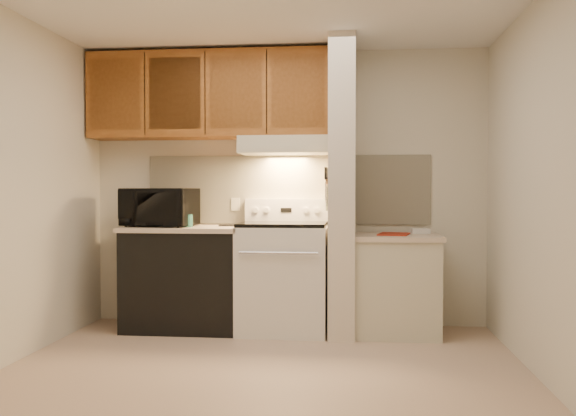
# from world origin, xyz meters

# --- Properties ---
(floor) EXTENTS (3.60, 3.60, 0.00)m
(floor) POSITION_xyz_m (0.00, 0.00, 0.00)
(floor) COLOR tan
(floor) RESTS_ON ground
(ceiling) EXTENTS (3.60, 3.60, 0.00)m
(ceiling) POSITION_xyz_m (0.00, 0.00, 2.50)
(ceiling) COLOR white
(ceiling) RESTS_ON wall_back
(wall_back) EXTENTS (3.60, 2.50, 0.02)m
(wall_back) POSITION_xyz_m (0.00, 1.50, 1.25)
(wall_back) COLOR beige
(wall_back) RESTS_ON floor
(wall_left) EXTENTS (0.02, 3.00, 2.50)m
(wall_left) POSITION_xyz_m (-1.80, 0.00, 1.25)
(wall_left) COLOR beige
(wall_left) RESTS_ON floor
(wall_right) EXTENTS (0.02, 3.00, 2.50)m
(wall_right) POSITION_xyz_m (1.80, 0.00, 1.25)
(wall_right) COLOR beige
(wall_right) RESTS_ON floor
(backsplash) EXTENTS (2.60, 0.02, 0.63)m
(backsplash) POSITION_xyz_m (0.00, 1.49, 1.24)
(backsplash) COLOR #F6EECD
(backsplash) RESTS_ON wall_back
(range_body) EXTENTS (0.76, 0.65, 0.92)m
(range_body) POSITION_xyz_m (0.00, 1.16, 0.46)
(range_body) COLOR silver
(range_body) RESTS_ON floor
(oven_window) EXTENTS (0.50, 0.01, 0.30)m
(oven_window) POSITION_xyz_m (0.00, 0.84, 0.50)
(oven_window) COLOR black
(oven_window) RESTS_ON range_body
(oven_handle) EXTENTS (0.65, 0.02, 0.02)m
(oven_handle) POSITION_xyz_m (0.00, 0.80, 0.72)
(oven_handle) COLOR silver
(oven_handle) RESTS_ON range_body
(cooktop) EXTENTS (0.74, 0.64, 0.03)m
(cooktop) POSITION_xyz_m (0.00, 1.16, 0.94)
(cooktop) COLOR black
(cooktop) RESTS_ON range_body
(range_backguard) EXTENTS (0.76, 0.08, 0.20)m
(range_backguard) POSITION_xyz_m (0.00, 1.44, 1.05)
(range_backguard) COLOR silver
(range_backguard) RESTS_ON range_body
(range_display) EXTENTS (0.10, 0.01, 0.04)m
(range_display) POSITION_xyz_m (0.00, 1.40, 1.05)
(range_display) COLOR black
(range_display) RESTS_ON range_backguard
(range_knob_left_outer) EXTENTS (0.05, 0.02, 0.05)m
(range_knob_left_outer) POSITION_xyz_m (-0.28, 1.40, 1.05)
(range_knob_left_outer) COLOR silver
(range_knob_left_outer) RESTS_ON range_backguard
(range_knob_left_inner) EXTENTS (0.05, 0.02, 0.05)m
(range_knob_left_inner) POSITION_xyz_m (-0.18, 1.40, 1.05)
(range_knob_left_inner) COLOR silver
(range_knob_left_inner) RESTS_ON range_backguard
(range_knob_right_inner) EXTENTS (0.05, 0.02, 0.05)m
(range_knob_right_inner) POSITION_xyz_m (0.18, 1.40, 1.05)
(range_knob_right_inner) COLOR silver
(range_knob_right_inner) RESTS_ON range_backguard
(range_knob_right_outer) EXTENTS (0.05, 0.02, 0.05)m
(range_knob_right_outer) POSITION_xyz_m (0.28, 1.40, 1.05)
(range_knob_right_outer) COLOR silver
(range_knob_right_outer) RESTS_ON range_backguard
(dishwasher_front) EXTENTS (1.00, 0.63, 0.87)m
(dishwasher_front) POSITION_xyz_m (-0.88, 1.17, 0.43)
(dishwasher_front) COLOR black
(dishwasher_front) RESTS_ON floor
(left_countertop) EXTENTS (1.04, 0.67, 0.04)m
(left_countertop) POSITION_xyz_m (-0.88, 1.17, 0.89)
(left_countertop) COLOR beige
(left_countertop) RESTS_ON dishwasher_front
(spoon_rest) EXTENTS (0.20, 0.08, 0.01)m
(spoon_rest) POSITION_xyz_m (-0.48, 1.22, 0.92)
(spoon_rest) COLOR black
(spoon_rest) RESTS_ON left_countertop
(teal_jar) EXTENTS (0.12, 0.12, 0.11)m
(teal_jar) POSITION_xyz_m (-0.83, 1.06, 0.97)
(teal_jar) COLOR #276052
(teal_jar) RESTS_ON left_countertop
(outlet) EXTENTS (0.08, 0.01, 0.12)m
(outlet) POSITION_xyz_m (-0.48, 1.48, 1.10)
(outlet) COLOR beige
(outlet) RESTS_ON backsplash
(microwave) EXTENTS (0.65, 0.48, 0.34)m
(microwave) POSITION_xyz_m (-1.10, 1.15, 1.08)
(microwave) COLOR black
(microwave) RESTS_ON left_countertop
(partition_pillar) EXTENTS (0.22, 0.70, 2.50)m
(partition_pillar) POSITION_xyz_m (0.51, 1.15, 1.25)
(partition_pillar) COLOR beige
(partition_pillar) RESTS_ON floor
(pillar_trim) EXTENTS (0.01, 0.70, 0.04)m
(pillar_trim) POSITION_xyz_m (0.39, 1.15, 1.30)
(pillar_trim) COLOR #965723
(pillar_trim) RESTS_ON partition_pillar
(knife_strip) EXTENTS (0.02, 0.42, 0.04)m
(knife_strip) POSITION_xyz_m (0.39, 1.10, 1.32)
(knife_strip) COLOR black
(knife_strip) RESTS_ON partition_pillar
(knife_blade_a) EXTENTS (0.01, 0.03, 0.16)m
(knife_blade_a) POSITION_xyz_m (0.38, 0.94, 1.22)
(knife_blade_a) COLOR silver
(knife_blade_a) RESTS_ON knife_strip
(knife_handle_a) EXTENTS (0.02, 0.02, 0.10)m
(knife_handle_a) POSITION_xyz_m (0.38, 0.95, 1.37)
(knife_handle_a) COLOR black
(knife_handle_a) RESTS_ON knife_strip
(knife_blade_b) EXTENTS (0.01, 0.04, 0.18)m
(knife_blade_b) POSITION_xyz_m (0.38, 1.02, 1.21)
(knife_blade_b) COLOR silver
(knife_blade_b) RESTS_ON knife_strip
(knife_handle_b) EXTENTS (0.02, 0.02, 0.10)m
(knife_handle_b) POSITION_xyz_m (0.38, 1.01, 1.37)
(knife_handle_b) COLOR black
(knife_handle_b) RESTS_ON knife_strip
(knife_blade_c) EXTENTS (0.01, 0.04, 0.20)m
(knife_blade_c) POSITION_xyz_m (0.38, 1.09, 1.20)
(knife_blade_c) COLOR silver
(knife_blade_c) RESTS_ON knife_strip
(knife_handle_c) EXTENTS (0.02, 0.02, 0.10)m
(knife_handle_c) POSITION_xyz_m (0.38, 1.11, 1.37)
(knife_handle_c) COLOR black
(knife_handle_c) RESTS_ON knife_strip
(knife_blade_d) EXTENTS (0.01, 0.04, 0.16)m
(knife_blade_d) POSITION_xyz_m (0.38, 1.18, 1.22)
(knife_blade_d) COLOR silver
(knife_blade_d) RESTS_ON knife_strip
(knife_handle_d) EXTENTS (0.02, 0.02, 0.10)m
(knife_handle_d) POSITION_xyz_m (0.38, 1.19, 1.37)
(knife_handle_d) COLOR black
(knife_handle_d) RESTS_ON knife_strip
(knife_blade_e) EXTENTS (0.01, 0.04, 0.18)m
(knife_blade_e) POSITION_xyz_m (0.38, 1.26, 1.21)
(knife_blade_e) COLOR silver
(knife_blade_e) RESTS_ON knife_strip
(knife_handle_e) EXTENTS (0.02, 0.02, 0.10)m
(knife_handle_e) POSITION_xyz_m (0.38, 1.26, 1.37)
(knife_handle_e) COLOR black
(knife_handle_e) RESTS_ON knife_strip
(oven_mitt) EXTENTS (0.03, 0.09, 0.22)m
(oven_mitt) POSITION_xyz_m (0.38, 1.32, 1.16)
(oven_mitt) COLOR slate
(oven_mitt) RESTS_ON partition_pillar
(right_cab_base) EXTENTS (0.70, 0.60, 0.81)m
(right_cab_base) POSITION_xyz_m (0.97, 1.15, 0.40)
(right_cab_base) COLOR beige
(right_cab_base) RESTS_ON floor
(right_countertop) EXTENTS (0.74, 0.64, 0.04)m
(right_countertop) POSITION_xyz_m (0.97, 1.15, 0.83)
(right_countertop) COLOR beige
(right_countertop) RESTS_ON right_cab_base
(red_folder) EXTENTS (0.30, 0.37, 0.01)m
(red_folder) POSITION_xyz_m (0.95, 1.15, 0.86)
(red_folder) COLOR maroon
(red_folder) RESTS_ON right_countertop
(white_box) EXTENTS (0.17, 0.13, 0.04)m
(white_box) POSITION_xyz_m (1.19, 1.33, 0.87)
(white_box) COLOR white
(white_box) RESTS_ON right_countertop
(range_hood) EXTENTS (0.78, 0.44, 0.15)m
(range_hood) POSITION_xyz_m (0.00, 1.28, 1.62)
(range_hood) COLOR beige
(range_hood) RESTS_ON upper_cabinets
(hood_lip) EXTENTS (0.78, 0.04, 0.06)m
(hood_lip) POSITION_xyz_m (0.00, 1.07, 1.58)
(hood_lip) COLOR beige
(hood_lip) RESTS_ON range_hood
(upper_cabinets) EXTENTS (2.18, 0.33, 0.77)m
(upper_cabinets) POSITION_xyz_m (-0.69, 1.32, 2.08)
(upper_cabinets) COLOR #965723
(upper_cabinets) RESTS_ON wall_back
(cab_door_a) EXTENTS (0.46, 0.01, 0.63)m
(cab_door_a) POSITION_xyz_m (-1.51, 1.17, 2.08)
(cab_door_a) COLOR #965723
(cab_door_a) RESTS_ON upper_cabinets
(cab_gap_a) EXTENTS (0.01, 0.01, 0.73)m
(cab_gap_a) POSITION_xyz_m (-1.23, 1.16, 2.08)
(cab_gap_a) COLOR black
(cab_gap_a) RESTS_ON upper_cabinets
(cab_door_b) EXTENTS (0.46, 0.01, 0.63)m
(cab_door_b) POSITION_xyz_m (-0.96, 1.17, 2.08)
(cab_door_b) COLOR #965723
(cab_door_b) RESTS_ON upper_cabinets
(cab_gap_b) EXTENTS (0.01, 0.01, 0.73)m
(cab_gap_b) POSITION_xyz_m (-0.69, 1.16, 2.08)
(cab_gap_b) COLOR black
(cab_gap_b) RESTS_ON upper_cabinets
(cab_door_c) EXTENTS (0.46, 0.01, 0.63)m
(cab_door_c) POSITION_xyz_m (-0.42, 1.17, 2.08)
(cab_door_c) COLOR #965723
(cab_door_c) RESTS_ON upper_cabinets
(cab_gap_c) EXTENTS (0.01, 0.01, 0.73)m
(cab_gap_c) POSITION_xyz_m (-0.14, 1.16, 2.08)
(cab_gap_c) COLOR black
(cab_gap_c) RESTS_ON upper_cabinets
(cab_door_d) EXTENTS (0.46, 0.01, 0.63)m
(cab_door_d) POSITION_xyz_m (0.13, 1.17, 2.08)
(cab_door_d) COLOR #965723
(cab_door_d) RESTS_ON upper_cabinets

